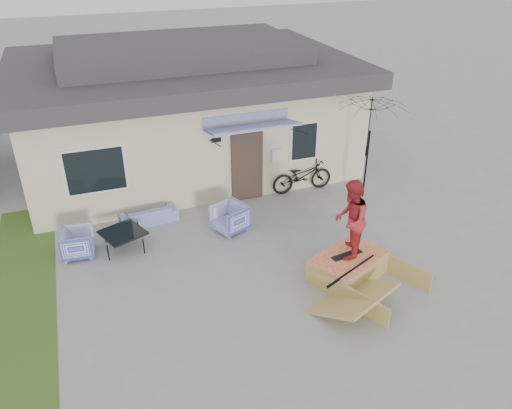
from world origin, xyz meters
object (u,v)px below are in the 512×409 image
object	(u,v)px
skater	(351,219)
skate_ramp	(348,266)
armchair_left	(77,241)
armchair_right	(230,216)
bicycle	(302,172)
patio_umbrella	(369,142)
skateboard	(347,254)
loveseat	(148,212)
coffee_table	(124,240)

from	to	relation	value
skater	skate_ramp	bearing A→B (deg)	59.58
armchair_left	armchair_right	size ratio (longest dim) A/B	0.95
armchair_right	bicycle	size ratio (longest dim) A/B	0.43
patio_umbrella	skateboard	world-z (taller)	patio_umbrella
loveseat	skateboard	distance (m)	5.62
armchair_right	patio_umbrella	distance (m)	4.61
loveseat	skate_ramp	distance (m)	5.66
armchair_right	patio_umbrella	size ratio (longest dim) A/B	0.35
loveseat	armchair_left	size ratio (longest dim) A/B	1.97
patio_umbrella	skater	distance (m)	4.15
armchair_right	coffee_table	world-z (taller)	armchair_right
armchair_right	skateboard	size ratio (longest dim) A/B	1.05
loveseat	bicycle	bearing A→B (deg)	177.39
bicycle	patio_umbrella	size ratio (longest dim) A/B	0.81
armchair_left	skateboard	size ratio (longest dim) A/B	0.99
patio_umbrella	skateboard	distance (m)	4.31
armchair_left	bicycle	distance (m)	6.80
coffee_table	skate_ramp	world-z (taller)	skate_ramp
bicycle	skateboard	bearing A→B (deg)	168.86
patio_umbrella	skateboard	bearing A→B (deg)	-126.45
armchair_left	coffee_table	size ratio (longest dim) A/B	0.82
loveseat	armchair_left	xyz separation A→B (m)	(-1.91, -1.01, 0.09)
loveseat	bicycle	distance (m)	4.78
loveseat	coffee_table	distance (m)	1.35
armchair_left	coffee_table	distance (m)	1.11
loveseat	armchair_right	xyz separation A→B (m)	(1.97, -1.18, 0.11)
coffee_table	skater	size ratio (longest dim) A/B	0.52
skateboard	skate_ramp	bearing A→B (deg)	-75.10
bicycle	loveseat	bearing A→B (deg)	93.51
skateboard	armchair_right	bearing A→B (deg)	115.10
armchair_left	skate_ramp	xyz separation A→B (m)	(5.83, -3.07, -0.12)
armchair_left	armchair_right	bearing A→B (deg)	-87.11
skater	skateboard	bearing A→B (deg)	-144.16
loveseat	armchair_right	distance (m)	2.30
loveseat	coffee_table	size ratio (longest dim) A/B	1.61
skater	patio_umbrella	bearing A→B (deg)	179.39
coffee_table	skate_ramp	bearing A→B (deg)	-32.44
armchair_left	skateboard	world-z (taller)	armchair_left
armchair_right	coffee_table	size ratio (longest dim) A/B	0.87
armchair_left	coffee_table	world-z (taller)	armchair_left
loveseat	coffee_table	bearing A→B (deg)	47.20
bicycle	skater	xyz separation A→B (m)	(-0.86, -4.31, 0.92)
skater	bicycle	bearing A→B (deg)	-155.49
patio_umbrella	skate_ramp	world-z (taller)	patio_umbrella
skateboard	patio_umbrella	bearing A→B (deg)	44.72
armchair_left	patio_umbrella	bearing A→B (deg)	-82.56
armchair_left	skater	size ratio (longest dim) A/B	0.42
bicycle	skateboard	size ratio (longest dim) A/B	2.44
skateboard	loveseat	bearing A→B (deg)	125.17
patio_umbrella	loveseat	bearing A→B (deg)	173.69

